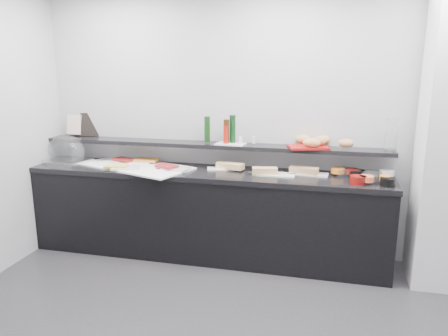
% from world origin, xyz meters
% --- Properties ---
extents(back_wall, '(5.00, 0.02, 2.70)m').
position_xyz_m(back_wall, '(0.00, 2.00, 1.35)').
color(back_wall, '#AFB2B6').
rests_on(back_wall, ground).
extents(buffet_cabinet, '(3.60, 0.60, 0.85)m').
position_xyz_m(buffet_cabinet, '(-0.70, 1.70, 0.42)').
color(buffet_cabinet, black).
rests_on(buffet_cabinet, ground).
extents(counter_top, '(3.62, 0.62, 0.05)m').
position_xyz_m(counter_top, '(-0.70, 1.70, 0.88)').
color(counter_top, black).
rests_on(counter_top, buffet_cabinet).
extents(wall_shelf, '(3.60, 0.25, 0.04)m').
position_xyz_m(wall_shelf, '(-0.70, 1.88, 1.13)').
color(wall_shelf, black).
rests_on(wall_shelf, back_wall).
extents(cloche_base, '(0.53, 0.42, 0.04)m').
position_xyz_m(cloche_base, '(-2.25, 1.70, 0.92)').
color(cloche_base, silver).
rests_on(cloche_base, counter_top).
extents(cloche_dome, '(0.56, 0.46, 0.34)m').
position_xyz_m(cloche_dome, '(-2.27, 1.72, 1.03)').
color(cloche_dome, silver).
rests_on(cloche_dome, cloche_base).
extents(linen_runner, '(1.28, 0.91, 0.01)m').
position_xyz_m(linen_runner, '(-1.45, 1.69, 0.91)').
color(linen_runner, white).
rests_on(linen_runner, counter_top).
extents(platter_meat_a, '(0.32, 0.25, 0.01)m').
position_xyz_m(platter_meat_a, '(-1.69, 1.82, 0.92)').
color(platter_meat_a, silver).
rests_on(platter_meat_a, linen_runner).
extents(food_meat_a, '(0.27, 0.23, 0.02)m').
position_xyz_m(food_meat_a, '(-1.65, 1.81, 0.94)').
color(food_meat_a, maroon).
rests_on(food_meat_a, platter_meat_a).
extents(platter_salmon, '(0.35, 0.26, 0.01)m').
position_xyz_m(platter_salmon, '(-1.51, 1.84, 0.92)').
color(platter_salmon, white).
rests_on(platter_salmon, linen_runner).
extents(food_salmon, '(0.25, 0.16, 0.02)m').
position_xyz_m(food_salmon, '(-1.40, 1.85, 0.94)').
color(food_salmon, orange).
rests_on(food_salmon, platter_salmon).
extents(platter_cheese, '(0.33, 0.28, 0.01)m').
position_xyz_m(platter_cheese, '(-1.49, 1.55, 0.92)').
color(platter_cheese, silver).
rests_on(platter_cheese, linen_runner).
extents(food_cheese, '(0.26, 0.20, 0.02)m').
position_xyz_m(food_cheese, '(-1.59, 1.52, 0.94)').
color(food_cheese, '#DCD155').
rests_on(food_cheese, platter_cheese).
extents(platter_meat_b, '(0.29, 0.22, 0.01)m').
position_xyz_m(platter_meat_b, '(-0.99, 1.63, 0.92)').
color(platter_meat_b, silver).
rests_on(platter_meat_b, linen_runner).
extents(food_meat_b, '(0.25, 0.21, 0.02)m').
position_xyz_m(food_meat_b, '(-1.09, 1.63, 0.94)').
color(food_meat_b, maroon).
rests_on(food_meat_b, platter_meat_b).
extents(sandwich_plate_left, '(0.33, 0.22, 0.01)m').
position_xyz_m(sandwich_plate_left, '(-0.55, 1.79, 0.91)').
color(sandwich_plate_left, white).
rests_on(sandwich_plate_left, counter_top).
extents(sandwich_food_left, '(0.29, 0.17, 0.06)m').
position_xyz_m(sandwich_food_left, '(-0.47, 1.79, 0.94)').
color(sandwich_food_left, '#E6B979').
rests_on(sandwich_food_left, sandwich_plate_left).
extents(tongs_left, '(0.16, 0.04, 0.01)m').
position_xyz_m(tongs_left, '(-0.50, 1.78, 0.92)').
color(tongs_left, silver).
rests_on(tongs_left, sandwich_plate_left).
extents(sandwich_plate_mid, '(0.40, 0.18, 0.01)m').
position_xyz_m(sandwich_plate_mid, '(-0.01, 1.68, 0.91)').
color(sandwich_plate_mid, white).
rests_on(sandwich_plate_mid, counter_top).
extents(sandwich_food_mid, '(0.25, 0.14, 0.06)m').
position_xyz_m(sandwich_food_mid, '(-0.10, 1.66, 0.94)').
color(sandwich_food_mid, tan).
rests_on(sandwich_food_mid, sandwich_plate_mid).
extents(tongs_mid, '(0.16, 0.02, 0.01)m').
position_xyz_m(tongs_mid, '(-0.18, 1.66, 0.92)').
color(tongs_mid, '#ADAEB4').
rests_on(tongs_mid, sandwich_plate_mid).
extents(sandwich_plate_right, '(0.38, 0.19, 0.01)m').
position_xyz_m(sandwich_plate_right, '(0.31, 1.78, 0.91)').
color(sandwich_plate_right, silver).
rests_on(sandwich_plate_right, counter_top).
extents(sandwich_food_right, '(0.28, 0.16, 0.06)m').
position_xyz_m(sandwich_food_right, '(0.26, 1.77, 0.94)').
color(sandwich_food_right, tan).
rests_on(sandwich_food_right, sandwich_plate_right).
extents(tongs_right, '(0.16, 0.03, 0.01)m').
position_xyz_m(tongs_right, '(0.12, 1.74, 0.92)').
color(tongs_right, '#B2B5B9').
rests_on(tongs_right, sandwich_plate_right).
extents(bowl_glass_fruit, '(0.20, 0.20, 0.07)m').
position_xyz_m(bowl_glass_fruit, '(0.64, 1.83, 0.94)').
color(bowl_glass_fruit, silver).
rests_on(bowl_glass_fruit, counter_top).
extents(fill_glass_fruit, '(0.16, 0.16, 0.05)m').
position_xyz_m(fill_glass_fruit, '(0.58, 1.82, 0.95)').
color(fill_glass_fruit, orange).
rests_on(fill_glass_fruit, bowl_glass_fruit).
extents(bowl_black_jam, '(0.19, 0.19, 0.07)m').
position_xyz_m(bowl_black_jam, '(0.76, 1.79, 0.94)').
color(bowl_black_jam, black).
rests_on(bowl_black_jam, counter_top).
extents(fill_black_jam, '(0.16, 0.16, 0.05)m').
position_xyz_m(fill_black_jam, '(0.71, 1.82, 0.95)').
color(fill_black_jam, '#540E0C').
rests_on(fill_black_jam, bowl_black_jam).
extents(bowl_glass_cream, '(0.23, 0.23, 0.07)m').
position_xyz_m(bowl_glass_cream, '(0.88, 1.76, 0.94)').
color(bowl_glass_cream, white).
rests_on(bowl_glass_cream, counter_top).
extents(fill_glass_cream, '(0.14, 0.14, 0.05)m').
position_xyz_m(fill_glass_cream, '(1.02, 1.84, 0.95)').
color(fill_glass_cream, white).
rests_on(fill_glass_cream, bowl_glass_cream).
extents(bowl_red_jam, '(0.19, 0.19, 0.07)m').
position_xyz_m(bowl_red_jam, '(0.75, 1.56, 0.94)').
color(bowl_red_jam, maroon).
rests_on(bowl_red_jam, counter_top).
extents(fill_red_jam, '(0.12, 0.12, 0.05)m').
position_xyz_m(fill_red_jam, '(0.77, 1.55, 0.95)').
color(fill_red_jam, '#62110E').
rests_on(fill_red_jam, bowl_red_jam).
extents(bowl_glass_salmon, '(0.17, 0.17, 0.07)m').
position_xyz_m(bowl_glass_salmon, '(0.85, 1.61, 0.94)').
color(bowl_glass_salmon, silver).
rests_on(bowl_glass_salmon, counter_top).
extents(fill_glass_salmon, '(0.15, 0.15, 0.05)m').
position_xyz_m(fill_glass_salmon, '(0.83, 1.57, 0.95)').
color(fill_glass_salmon, '#F4653B').
rests_on(fill_glass_salmon, bowl_glass_salmon).
extents(bowl_black_fruit, '(0.16, 0.16, 0.07)m').
position_xyz_m(bowl_black_fruit, '(1.00, 1.54, 0.94)').
color(bowl_black_fruit, black).
rests_on(bowl_black_fruit, counter_top).
extents(fill_black_fruit, '(0.12, 0.12, 0.05)m').
position_xyz_m(fill_black_fruit, '(0.99, 1.62, 0.95)').
color(fill_black_fruit, orange).
rests_on(fill_black_fruit, bowl_black_fruit).
extents(framed_print, '(0.22, 0.15, 0.26)m').
position_xyz_m(framed_print, '(-2.12, 2.00, 1.28)').
color(framed_print, black).
rests_on(framed_print, wall_shelf).
extents(print_art, '(0.18, 0.06, 0.22)m').
position_xyz_m(print_art, '(-2.30, 1.95, 1.28)').
color(print_art, beige).
rests_on(print_art, framed_print).
extents(condiment_tray, '(0.31, 0.21, 0.01)m').
position_xyz_m(condiment_tray, '(-0.48, 1.85, 1.16)').
color(condiment_tray, white).
rests_on(condiment_tray, wall_shelf).
extents(bottle_green_a, '(0.08, 0.08, 0.26)m').
position_xyz_m(bottle_green_a, '(-0.73, 1.88, 1.29)').
color(bottle_green_a, '#0F3911').
rests_on(bottle_green_a, condiment_tray).
extents(bottle_brown, '(0.06, 0.06, 0.24)m').
position_xyz_m(bottle_brown, '(-0.52, 1.85, 1.28)').
color(bottle_brown, '#3A1E0A').
rests_on(bottle_brown, condiment_tray).
extents(bottle_green_b, '(0.07, 0.07, 0.28)m').
position_xyz_m(bottle_green_b, '(-0.47, 1.90, 1.30)').
color(bottle_green_b, '#0E3414').
rests_on(bottle_green_b, condiment_tray).
extents(bottle_hot, '(0.06, 0.06, 0.18)m').
position_xyz_m(bottle_hot, '(-0.52, 1.84, 1.25)').
color(bottle_hot, '#AB180C').
rests_on(bottle_hot, condiment_tray).
extents(shaker_salt, '(0.05, 0.05, 0.07)m').
position_xyz_m(shaker_salt, '(-0.38, 1.87, 1.20)').
color(shaker_salt, silver).
rests_on(shaker_salt, condiment_tray).
extents(shaker_pepper, '(0.04, 0.04, 0.07)m').
position_xyz_m(shaker_pepper, '(-0.25, 1.89, 1.20)').
color(shaker_pepper, silver).
rests_on(shaker_pepper, condiment_tray).
extents(bread_tray, '(0.43, 0.35, 0.02)m').
position_xyz_m(bread_tray, '(0.29, 1.84, 1.16)').
color(bread_tray, maroon).
rests_on(bread_tray, wall_shelf).
extents(bread_roll_nw, '(0.16, 0.11, 0.08)m').
position_xyz_m(bread_roll_nw, '(0.23, 1.98, 1.21)').
color(bread_roll_nw, '#C3874A').
rests_on(bread_roll_nw, bread_tray).
extents(bread_roll_n, '(0.14, 0.10, 0.08)m').
position_xyz_m(bread_roll_n, '(0.43, 1.99, 1.21)').
color(bread_roll_n, tan).
rests_on(bread_roll_n, bread_tray).
extents(bread_roll_sw, '(0.15, 0.11, 0.08)m').
position_xyz_m(bread_roll_sw, '(0.34, 1.78, 1.21)').
color(bread_roll_sw, '#CB834D').
rests_on(bread_roll_sw, bread_tray).
extents(bread_roll_s, '(0.17, 0.12, 0.08)m').
position_xyz_m(bread_roll_s, '(0.32, 1.80, 1.21)').
color(bread_roll_s, tan).
rests_on(bread_roll_s, bread_tray).
extents(bread_roll_se, '(0.16, 0.11, 0.08)m').
position_xyz_m(bread_roll_se, '(0.64, 1.84, 1.21)').
color(bread_roll_se, '#C9804C').
rests_on(bread_roll_se, bread_tray).
extents(bread_roll_midw, '(0.16, 0.11, 0.08)m').
position_xyz_m(bread_roll_midw, '(0.39, 1.90, 1.21)').
color(bread_roll_midw, '#B47B45').
rests_on(bread_roll_midw, bread_tray).
extents(carafe, '(0.12, 0.12, 0.30)m').
position_xyz_m(carafe, '(1.04, 1.86, 1.30)').
color(carafe, silver).
rests_on(carafe, wall_shelf).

